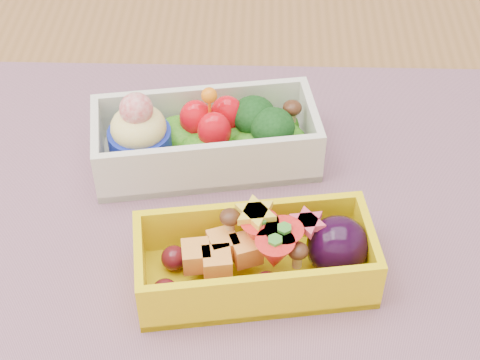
{
  "coord_description": "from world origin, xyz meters",
  "views": [
    {
      "loc": [
        0.02,
        -0.4,
        1.21
      ],
      "look_at": [
        0.01,
        0.03,
        0.79
      ],
      "focal_mm": 57.08,
      "sensor_mm": 36.0,
      "label": 1
    }
  ],
  "objects_px": {
    "placemat": "(231,217)",
    "bento_yellow": "(261,257)",
    "table": "(231,318)",
    "bento_white": "(205,137)"
  },
  "relations": [
    {
      "from": "bento_white",
      "to": "bento_yellow",
      "type": "distance_m",
      "value": 0.14
    },
    {
      "from": "table",
      "to": "bento_white",
      "type": "relative_size",
      "value": 5.91
    },
    {
      "from": "placemat",
      "to": "bento_yellow",
      "type": "bearing_deg",
      "value": -68.78
    },
    {
      "from": "bento_yellow",
      "to": "placemat",
      "type": "bearing_deg",
      "value": 102.24
    },
    {
      "from": "table",
      "to": "placemat",
      "type": "xyz_separation_m",
      "value": [
        -0.0,
        0.03,
        0.1
      ]
    },
    {
      "from": "placemat",
      "to": "bento_yellow",
      "type": "distance_m",
      "value": 0.07
    },
    {
      "from": "table",
      "to": "placemat",
      "type": "relative_size",
      "value": 2.18
    },
    {
      "from": "bento_yellow",
      "to": "table",
      "type": "bearing_deg",
      "value": 115.35
    },
    {
      "from": "table",
      "to": "bento_white",
      "type": "xyz_separation_m",
      "value": [
        -0.03,
        0.1,
        0.13
      ]
    },
    {
      "from": "table",
      "to": "placemat",
      "type": "bearing_deg",
      "value": 91.14
    }
  ]
}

